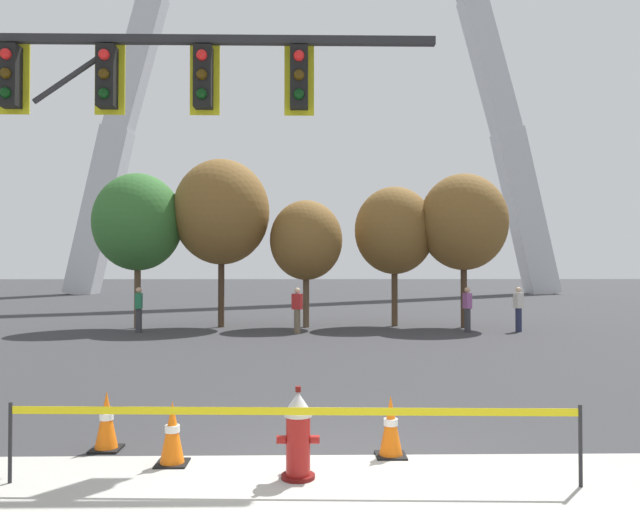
{
  "coord_description": "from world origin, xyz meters",
  "views": [
    {
      "loc": [
        -0.35,
        -7.01,
        2.26
      ],
      "look_at": [
        -0.14,
        5.0,
        2.5
      ],
      "focal_mm": 34.26,
      "sensor_mm": 36.0,
      "label": 1
    }
  ],
  "objects_px": {
    "fire_hydrant": "(298,435)",
    "pedestrian_standing_center": "(297,310)",
    "traffic_cone_mid_sidewalk": "(106,421)",
    "pedestrian_near_trees": "(519,309)",
    "pedestrian_walking_left": "(467,309)",
    "traffic_cone_curb_edge": "(391,427)",
    "traffic_cone_by_hydrant": "(172,434)",
    "pedestrian_walking_right": "(139,309)",
    "traffic_signal_gantry": "(78,121)",
    "monument_arch": "(313,45)"
  },
  "relations": [
    {
      "from": "fire_hydrant",
      "to": "pedestrian_standing_center",
      "type": "bearing_deg",
      "value": 91.2
    },
    {
      "from": "traffic_cone_mid_sidewalk",
      "to": "pedestrian_near_trees",
      "type": "distance_m",
      "value": 17.14
    },
    {
      "from": "fire_hydrant",
      "to": "pedestrian_near_trees",
      "type": "relative_size",
      "value": 0.62
    },
    {
      "from": "fire_hydrant",
      "to": "pedestrian_walking_left",
      "type": "height_order",
      "value": "pedestrian_walking_left"
    },
    {
      "from": "traffic_cone_mid_sidewalk",
      "to": "traffic_cone_curb_edge",
      "type": "distance_m",
      "value": 3.51
    },
    {
      "from": "traffic_cone_by_hydrant",
      "to": "pedestrian_near_trees",
      "type": "bearing_deg",
      "value": 58.16
    },
    {
      "from": "traffic_cone_by_hydrant",
      "to": "pedestrian_walking_right",
      "type": "height_order",
      "value": "pedestrian_walking_right"
    },
    {
      "from": "fire_hydrant",
      "to": "traffic_cone_curb_edge",
      "type": "xyz_separation_m",
      "value": [
        1.1,
        0.74,
        -0.11
      ]
    },
    {
      "from": "traffic_signal_gantry",
      "to": "monument_arch",
      "type": "distance_m",
      "value": 48.34
    },
    {
      "from": "pedestrian_walking_right",
      "to": "pedestrian_near_trees",
      "type": "xyz_separation_m",
      "value": [
        13.44,
        0.03,
        0.0
      ]
    },
    {
      "from": "fire_hydrant",
      "to": "monument_arch",
      "type": "distance_m",
      "value": 51.85
    },
    {
      "from": "pedestrian_standing_center",
      "to": "pedestrian_walking_right",
      "type": "height_order",
      "value": "same"
    },
    {
      "from": "traffic_cone_curb_edge",
      "to": "monument_arch",
      "type": "xyz_separation_m",
      "value": [
        -0.63,
        46.37,
        21.76
      ]
    },
    {
      "from": "traffic_cone_mid_sidewalk",
      "to": "fire_hydrant",
      "type": "bearing_deg",
      "value": -24.16
    },
    {
      "from": "fire_hydrant",
      "to": "traffic_signal_gantry",
      "type": "xyz_separation_m",
      "value": [
        -3.25,
        2.3,
        3.94
      ]
    },
    {
      "from": "traffic_cone_by_hydrant",
      "to": "traffic_cone_curb_edge",
      "type": "relative_size",
      "value": 1.0
    },
    {
      "from": "monument_arch",
      "to": "traffic_cone_mid_sidewalk",
      "type": "bearing_deg",
      "value": -93.57
    },
    {
      "from": "fire_hydrant",
      "to": "pedestrian_walking_right",
      "type": "height_order",
      "value": "pedestrian_walking_right"
    },
    {
      "from": "traffic_cone_curb_edge",
      "to": "pedestrian_walking_right",
      "type": "distance_m",
      "value": 15.87
    },
    {
      "from": "fire_hydrant",
      "to": "traffic_cone_mid_sidewalk",
      "type": "relative_size",
      "value": 1.36
    },
    {
      "from": "fire_hydrant",
      "to": "monument_arch",
      "type": "height_order",
      "value": "monument_arch"
    },
    {
      "from": "traffic_cone_mid_sidewalk",
      "to": "pedestrian_near_trees",
      "type": "relative_size",
      "value": 0.46
    },
    {
      "from": "traffic_signal_gantry",
      "to": "pedestrian_walking_right",
      "type": "distance_m",
      "value": 13.44
    },
    {
      "from": "monument_arch",
      "to": "pedestrian_near_trees",
      "type": "distance_m",
      "value": 39.18
    },
    {
      "from": "traffic_signal_gantry",
      "to": "pedestrian_standing_center",
      "type": "relative_size",
      "value": 4.92
    },
    {
      "from": "traffic_cone_mid_sidewalk",
      "to": "pedestrian_walking_right",
      "type": "height_order",
      "value": "pedestrian_walking_right"
    },
    {
      "from": "pedestrian_walking_right",
      "to": "monument_arch",
      "type": "bearing_deg",
      "value": 78.82
    },
    {
      "from": "traffic_cone_by_hydrant",
      "to": "pedestrian_standing_center",
      "type": "distance_m",
      "value": 14.07
    },
    {
      "from": "traffic_cone_curb_edge",
      "to": "monument_arch",
      "type": "bearing_deg",
      "value": 90.77
    },
    {
      "from": "fire_hydrant",
      "to": "pedestrian_standing_center",
      "type": "distance_m",
      "value": 14.51
    },
    {
      "from": "traffic_cone_curb_edge",
      "to": "pedestrian_near_trees",
      "type": "height_order",
      "value": "pedestrian_near_trees"
    },
    {
      "from": "traffic_cone_curb_edge",
      "to": "pedestrian_standing_center",
      "type": "distance_m",
      "value": 13.84
    },
    {
      "from": "pedestrian_standing_center",
      "to": "pedestrian_walking_right",
      "type": "distance_m",
      "value": 5.6
    },
    {
      "from": "traffic_cone_mid_sidewalk",
      "to": "pedestrian_walking_right",
      "type": "bearing_deg",
      "value": 104.04
    },
    {
      "from": "traffic_cone_mid_sidewalk",
      "to": "pedestrian_walking_left",
      "type": "xyz_separation_m",
      "value": [
        8.09,
        13.77,
        0.46
      ]
    },
    {
      "from": "monument_arch",
      "to": "pedestrian_near_trees",
      "type": "xyz_separation_m",
      "value": [
        7.09,
        -32.1,
        -21.3
      ]
    },
    {
      "from": "traffic_signal_gantry",
      "to": "monument_arch",
      "type": "xyz_separation_m",
      "value": [
        3.72,
        44.82,
        17.71
      ]
    },
    {
      "from": "traffic_signal_gantry",
      "to": "pedestrian_near_trees",
      "type": "bearing_deg",
      "value": 49.62
    },
    {
      "from": "traffic_cone_mid_sidewalk",
      "to": "pedestrian_near_trees",
      "type": "xyz_separation_m",
      "value": [
        9.96,
        13.93,
        0.46
      ]
    },
    {
      "from": "traffic_cone_by_hydrant",
      "to": "pedestrian_walking_right",
      "type": "xyz_separation_m",
      "value": [
        -4.43,
        14.5,
        0.46
      ]
    },
    {
      "from": "traffic_cone_by_hydrant",
      "to": "traffic_cone_curb_edge",
      "type": "distance_m",
      "value": 2.56
    },
    {
      "from": "traffic_cone_by_hydrant",
      "to": "traffic_signal_gantry",
      "type": "relative_size",
      "value": 0.09
    },
    {
      "from": "monument_arch",
      "to": "pedestrian_walking_right",
      "type": "height_order",
      "value": "monument_arch"
    },
    {
      "from": "pedestrian_near_trees",
      "to": "traffic_signal_gantry",
      "type": "bearing_deg",
      "value": -130.38
    },
    {
      "from": "monument_arch",
      "to": "pedestrian_walking_right",
      "type": "bearing_deg",
      "value": -101.18
    },
    {
      "from": "fire_hydrant",
      "to": "pedestrian_near_trees",
      "type": "distance_m",
      "value": 16.81
    },
    {
      "from": "traffic_signal_gantry",
      "to": "pedestrian_near_trees",
      "type": "distance_m",
      "value": 17.07
    },
    {
      "from": "traffic_signal_gantry",
      "to": "pedestrian_walking_left",
      "type": "height_order",
      "value": "traffic_signal_gantry"
    },
    {
      "from": "pedestrian_standing_center",
      "to": "pedestrian_walking_right",
      "type": "xyz_separation_m",
      "value": [
        -5.58,
        0.48,
        0.0
      ]
    },
    {
      "from": "traffic_cone_by_hydrant",
      "to": "pedestrian_standing_center",
      "type": "bearing_deg",
      "value": 85.3
    }
  ]
}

